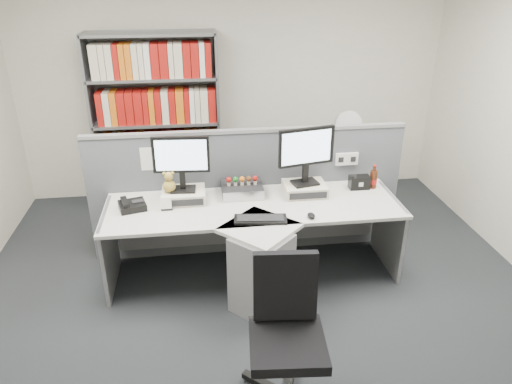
{
  "coord_description": "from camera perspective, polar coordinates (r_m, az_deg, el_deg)",
  "views": [
    {
      "loc": [
        -0.47,
        -2.93,
        2.62
      ],
      "look_at": [
        0.0,
        0.65,
        0.92
      ],
      "focal_mm": 33.68,
      "sensor_mm": 36.0,
      "label": 1
    }
  ],
  "objects": [
    {
      "name": "ground",
      "position": [
        3.95,
        1.27,
        -16.26
      ],
      "size": [
        5.5,
        5.5,
        0.0
      ],
      "primitive_type": "plane",
      "color": "#292C30",
      "rests_on": "ground"
    },
    {
      "name": "room_shell",
      "position": [
        3.08,
        1.59,
        9.62
      ],
      "size": [
        5.04,
        5.54,
        2.72
      ],
      "color": "beige",
      "rests_on": "ground"
    },
    {
      "name": "partition",
      "position": [
        4.64,
        -0.9,
        0.09
      ],
      "size": [
        3.0,
        0.08,
        1.27
      ],
      "color": "#575C62",
      "rests_on": "ground"
    },
    {
      "name": "desk",
      "position": [
        4.16,
        0.1,
        -6.12
      ],
      "size": [
        2.6,
        1.2,
        0.72
      ],
      "color": "silver",
      "rests_on": "ground"
    },
    {
      "name": "monitor_riser_left",
      "position": [
        4.32,
        -8.58,
        -0.42
      ],
      "size": [
        0.38,
        0.31,
        0.1
      ],
      "color": "beige",
      "rests_on": "desk"
    },
    {
      "name": "monitor_riser_right",
      "position": [
        4.42,
        5.79,
        0.38
      ],
      "size": [
        0.38,
        0.31,
        0.1
      ],
      "color": "beige",
      "rests_on": "desk"
    },
    {
      "name": "monitor_left",
      "position": [
        4.19,
        -8.88,
        3.89
      ],
      "size": [
        0.49,
        0.17,
        0.5
      ],
      "color": "black",
      "rests_on": "monitor_riser_left"
    },
    {
      "name": "monitor_right",
      "position": [
        4.29,
        6.0,
        4.84
      ],
      "size": [
        0.52,
        0.21,
        0.53
      ],
      "color": "black",
      "rests_on": "monitor_riser_right"
    },
    {
      "name": "desktop_pc",
      "position": [
        4.4,
        -1.68,
        0.34
      ],
      "size": [
        0.37,
        0.33,
        0.1
      ],
      "color": "black",
      "rests_on": "desk"
    },
    {
      "name": "figurines",
      "position": [
        4.34,
        -1.67,
        1.45
      ],
      "size": [
        0.29,
        0.05,
        0.09
      ],
      "color": "beige",
      "rests_on": "desktop_pc"
    },
    {
      "name": "keyboard",
      "position": [
        3.95,
        0.52,
        -3.25
      ],
      "size": [
        0.45,
        0.21,
        0.03
      ],
      "color": "black",
      "rests_on": "desk"
    },
    {
      "name": "mouse",
      "position": [
        4.03,
        6.58,
        -2.8
      ],
      "size": [
        0.06,
        0.1,
        0.04
      ],
      "primitive_type": "ellipsoid",
      "color": "black",
      "rests_on": "desk"
    },
    {
      "name": "desk_phone",
      "position": [
        4.27,
        -14.55,
        -1.54
      ],
      "size": [
        0.26,
        0.25,
        0.09
      ],
      "color": "black",
      "rests_on": "desk"
    },
    {
      "name": "desk_calendar",
      "position": [
        4.19,
        -10.58,
        -1.41
      ],
      "size": [
        0.1,
        0.07,
        0.12
      ],
      "color": "black",
      "rests_on": "desk"
    },
    {
      "name": "plush_toy",
      "position": [
        4.26,
        -10.28,
        1.01
      ],
      "size": [
        0.11,
        0.11,
        0.19
      ],
      "color": "#A38836",
      "rests_on": "monitor_riser_left"
    },
    {
      "name": "speaker",
      "position": [
        4.61,
        12.16,
        1.15
      ],
      "size": [
        0.19,
        0.1,
        0.13
      ],
      "primitive_type": "cube",
      "color": "black",
      "rests_on": "desk"
    },
    {
      "name": "cola_bottle",
      "position": [
        4.64,
        13.76,
        1.48
      ],
      "size": [
        0.07,
        0.07,
        0.23
      ],
      "color": "#3F190A",
      "rests_on": "desk"
    },
    {
      "name": "shelving_unit",
      "position": [
        5.63,
        -11.63,
        7.73
      ],
      "size": [
        1.41,
        0.4,
        2.0
      ],
      "color": "slate",
      "rests_on": "ground"
    },
    {
      "name": "filing_cabinet",
      "position": [
        5.67,
        10.32,
        1.19
      ],
      "size": [
        0.45,
        0.61,
        0.7
      ],
      "color": "slate",
      "rests_on": "ground"
    },
    {
      "name": "desk_fan",
      "position": [
        5.44,
        10.86,
        7.57
      ],
      "size": [
        0.3,
        0.18,
        0.5
      ],
      "color": "white",
      "rests_on": "filing_cabinet"
    },
    {
      "name": "office_chair",
      "position": [
        3.17,
        3.63,
        -16.0
      ],
      "size": [
        0.64,
        0.66,
        0.99
      ],
      "color": "silver",
      "rests_on": "ground"
    }
  ]
}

